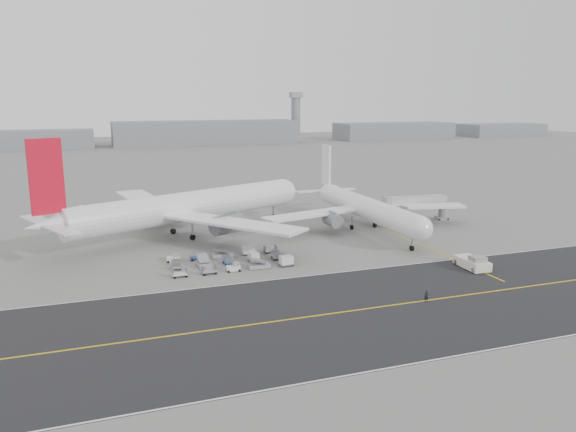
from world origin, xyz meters
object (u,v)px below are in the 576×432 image
object	(u,v)px
control_tower	(296,116)
pushback_tug	(473,263)
airliner_b	(364,207)
jet_bridge	(416,203)
airliner_a	(183,207)
ground_crew_a	(426,296)

from	to	relation	value
control_tower	pushback_tug	distance (m)	282.00
airliner_b	pushback_tug	distance (m)	32.30
airliner_b	jet_bridge	bearing A→B (deg)	11.70
airliner_b	jet_bridge	xyz separation A→B (m)	(14.69, 3.13, -0.62)
jet_bridge	control_tower	bearing A→B (deg)	82.16
control_tower	airliner_a	xyz separation A→B (m)	(-111.47, -234.78, -10.18)
ground_crew_a	jet_bridge	bearing A→B (deg)	78.83
control_tower	airliner_b	xyz separation A→B (m)	(-73.94, -240.78, -11.52)
control_tower	airliner_b	world-z (taller)	control_tower
ground_crew_a	airliner_a	bearing A→B (deg)	136.86
jet_bridge	pushback_tug	bearing A→B (deg)	-101.38
airliner_b	pushback_tug	size ratio (longest dim) A/B	5.51
pushback_tug	jet_bridge	distance (m)	36.86
airliner_b	ground_crew_a	bearing A→B (deg)	-106.36
control_tower	pushback_tug	size ratio (longest dim) A/B	3.63
control_tower	pushback_tug	xyz separation A→B (m)	(-70.32, -272.66, -15.25)
airliner_a	airliner_b	bearing A→B (deg)	-122.96
airliner_a	jet_bridge	xyz separation A→B (m)	(52.22, -2.86, -1.97)
control_tower	ground_crew_a	size ratio (longest dim) A/B	19.44
airliner_b	jet_bridge	size ratio (longest dim) A/B	3.01
airliner_b	jet_bridge	world-z (taller)	airliner_b
airliner_b	ground_crew_a	size ratio (longest dim) A/B	29.55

